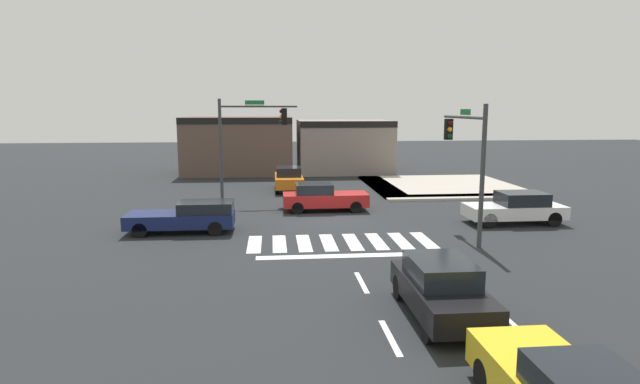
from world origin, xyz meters
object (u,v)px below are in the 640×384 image
object	(u,v)px
car_black	(441,288)
traffic_signal_northwest	(248,131)
car_white	(516,208)
car_navy	(187,216)
car_red	(323,197)
traffic_signal_southeast	(466,148)
car_orange	(289,178)

from	to	relation	value
car_black	traffic_signal_northwest	bearing A→B (deg)	17.66
car_black	car_white	distance (m)	12.80
car_black	car_white	xyz separation A→B (m)	(7.16, 10.61, -0.03)
car_black	car_navy	bearing A→B (deg)	38.25
car_red	car_black	bearing A→B (deg)	-83.49
traffic_signal_northwest	car_black	bearing A→B (deg)	-72.34
traffic_signal_southeast	car_red	xyz separation A→B (m)	(-5.38, 6.20, -3.07)
car_navy	traffic_signal_northwest	bearing A→B (deg)	-107.79
car_navy	car_black	distance (m)	13.09
car_navy	car_black	bearing A→B (deg)	128.25
traffic_signal_northwest	car_navy	distance (m)	8.63
car_navy	car_black	world-z (taller)	car_black
traffic_signal_northwest	car_navy	size ratio (longest dim) A/B	1.28
traffic_signal_northwest	traffic_signal_southeast	xyz separation A→B (m)	(9.40, -9.50, -0.29)
car_orange	car_black	bearing A→B (deg)	8.50
traffic_signal_southeast	car_red	size ratio (longest dim) A/B	1.25
car_navy	car_white	world-z (taller)	car_white
traffic_signal_northwest	car_black	xyz separation A→B (m)	(5.68, -17.85, -3.30)
traffic_signal_southeast	car_black	distance (m)	9.62
traffic_signal_southeast	car_black	world-z (taller)	traffic_signal_southeast
traffic_signal_northwest	car_orange	bearing A→B (deg)	57.64
car_red	car_orange	bearing A→B (deg)	102.49
car_black	car_white	world-z (taller)	car_black
car_orange	car_red	distance (m)	7.32
traffic_signal_southeast	car_navy	world-z (taller)	traffic_signal_southeast
traffic_signal_southeast	car_red	distance (m)	8.77
traffic_signal_northwest	car_navy	xyz separation A→B (m)	(-2.43, -7.56, -3.39)
traffic_signal_southeast	car_orange	distance (m)	15.35
car_red	car_white	xyz separation A→B (m)	(8.82, -3.94, 0.03)
car_navy	car_orange	distance (m)	12.40
car_orange	traffic_signal_southeast	bearing A→B (deg)	27.55
car_navy	car_orange	bearing A→B (deg)	-113.09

